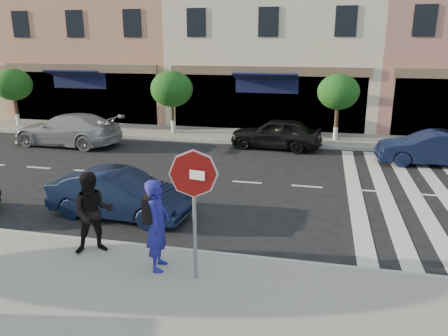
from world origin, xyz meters
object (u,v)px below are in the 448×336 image
car_far_mid (276,133)px  car_far_left (67,130)px  stop_sign (194,187)px  car_near_mid (120,194)px  walker (93,213)px  car_far_right (431,148)px  photographer (158,225)px

car_far_mid → car_far_left: bearing=-75.3°
stop_sign → car_near_mid: (-2.97, 2.92, -1.39)m
car_near_mid → car_far_left: bearing=44.9°
stop_sign → car_far_mid: bearing=100.3°
walker → car_far_right: size_ratio=0.46×
stop_sign → car_near_mid: stop_sign is taller
car_near_mid → car_far_left: 9.52m
stop_sign → walker: stop_sign is taller
car_near_mid → car_far_left: (-6.10, 7.31, 0.09)m
car_near_mid → car_far_mid: (3.24, 8.80, 0.04)m
car_near_mid → car_far_left: size_ratio=0.78×
car_near_mid → car_far_mid: size_ratio=0.97×
photographer → car_far_right: size_ratio=0.48×
walker → car_near_mid: bearing=74.6°
walker → car_near_mid: size_ratio=0.47×
car_near_mid → stop_sign: bearing=-129.5°
car_far_left → car_far_right: 15.45m
car_near_mid → car_far_right: 11.93m
car_far_left → car_far_mid: (9.35, 1.49, -0.05)m
stop_sign → walker: 2.72m
walker → stop_sign: bearing=-41.9°
photographer → car_far_right: 12.42m
stop_sign → photographer: 1.28m
car_far_left → car_far_mid: bearing=102.8°
stop_sign → photographer: size_ratio=1.37×
photographer → walker: size_ratio=1.04×
car_near_mid → photographer: bearing=-136.4°
car_far_mid → car_near_mid: bearing=-14.6°
car_far_left → car_far_right: (15.44, 0.12, -0.07)m
car_far_left → car_far_right: size_ratio=1.26×
car_far_mid → car_far_right: car_far_mid is taller
photographer → car_far_mid: 11.54m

